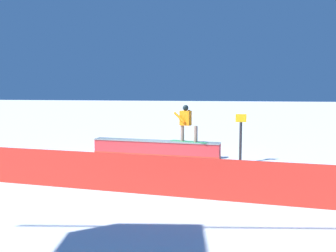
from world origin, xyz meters
TOP-DOWN VIEW (x-y plane):
  - ground_plane at (0.00, 0.00)m, footprint 120.00×120.00m
  - grind_box at (0.00, 0.00)m, footprint 5.05×1.15m
  - snowboarder at (-1.22, 0.13)m, footprint 1.49×0.78m
  - safety_fence at (0.00, 4.57)m, footprint 12.48×1.68m
  - trail_marker at (-3.24, 0.08)m, footprint 0.40×0.10m

SIDE VIEW (x-z plane):
  - ground_plane at x=0.00m, z-range 0.00..0.00m
  - grind_box at x=0.00m, z-range -0.04..0.74m
  - safety_fence at x=0.00m, z-range 0.00..1.05m
  - trail_marker at x=-3.24m, z-range 0.07..1.91m
  - snowboarder at x=-1.22m, z-range 0.83..2.22m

